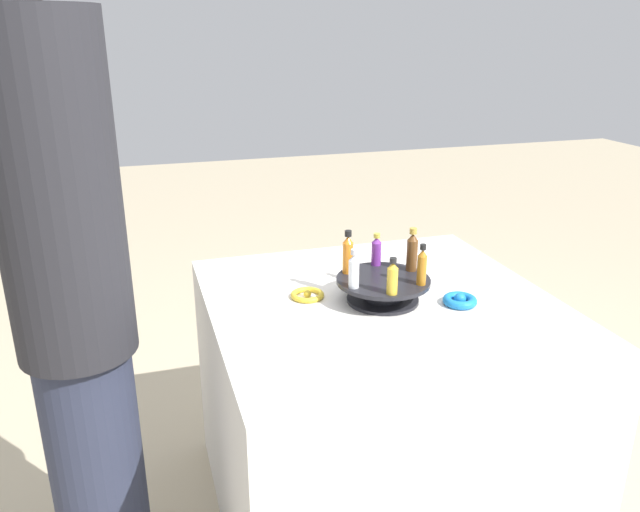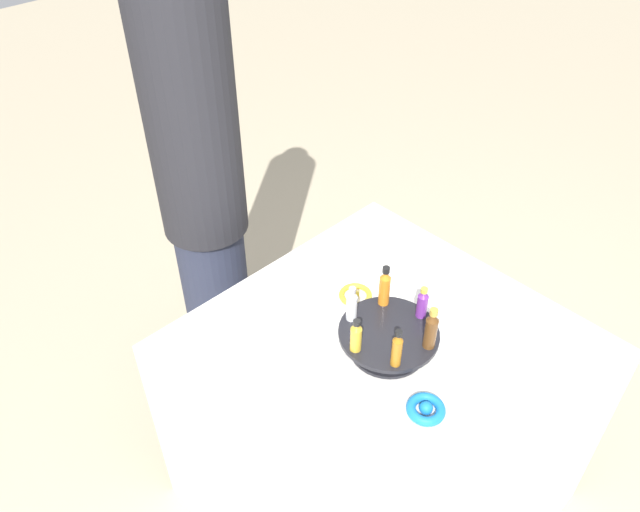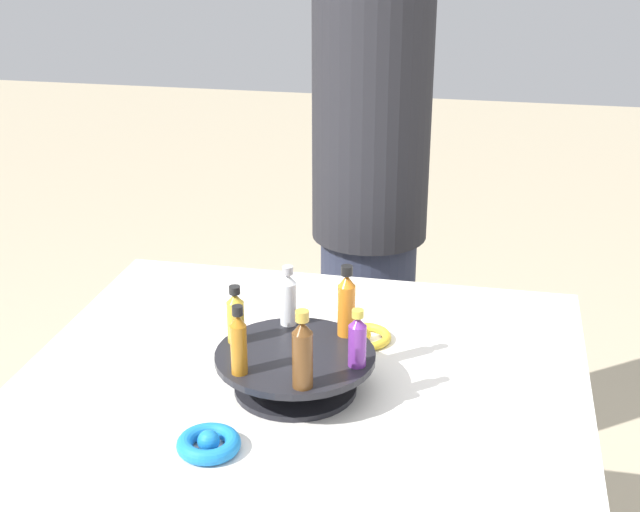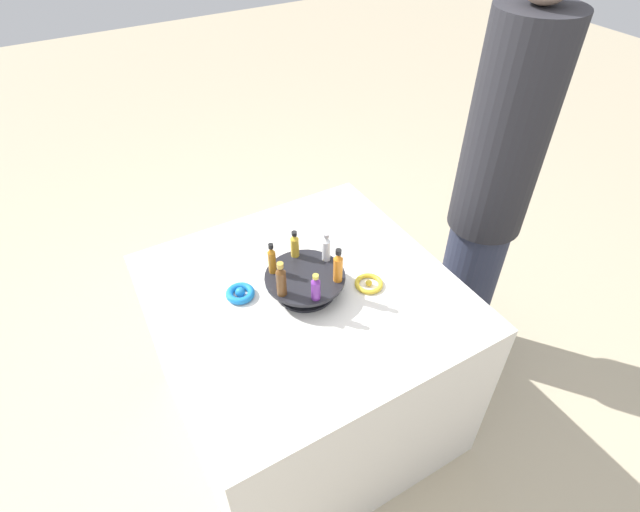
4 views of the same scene
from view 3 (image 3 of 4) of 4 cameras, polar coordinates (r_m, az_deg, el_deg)
display_stand at (r=1.54m, az=-1.59°, el=-7.18°), size 0.28×0.28×0.07m
bottle_purple at (r=1.47m, az=2.40°, el=-5.40°), size 0.03×0.03×0.10m
bottle_orange at (r=1.56m, az=1.71°, el=-3.06°), size 0.03×0.03×0.13m
bottle_clear at (r=1.61m, az=-2.05°, el=-2.69°), size 0.03×0.03×0.11m
bottle_gold at (r=1.55m, az=-5.42°, el=-3.87°), size 0.03×0.03×0.11m
bottle_amber at (r=1.45m, az=-5.23°, el=-5.55°), size 0.03×0.03×0.12m
bottle_brown at (r=1.40m, az=-1.13°, el=-6.18°), size 0.03×0.03×0.13m
ribbon_bow_blue at (r=1.41m, az=-7.14°, el=-11.81°), size 0.10×0.10×0.04m
ribbon_bow_gold at (r=1.72m, az=2.90°, el=-5.16°), size 0.10×0.10×0.02m
person_figure at (r=2.28m, az=3.22°, el=4.86°), size 0.30×0.30×1.75m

